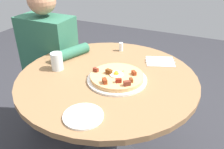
{
  "coord_description": "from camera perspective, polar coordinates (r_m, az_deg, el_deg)",
  "views": [
    {
      "loc": [
        -0.5,
        1.01,
        1.35
      ],
      "look_at": [
        -0.04,
        0.01,
        0.74
      ],
      "focal_mm": 36.93,
      "sensor_mm": 36.0,
      "label": 1
    }
  ],
  "objects": [
    {
      "name": "napkin",
      "position": [
        1.47,
        11.81,
        3.18
      ],
      "size": [
        0.21,
        0.19,
        0.0
      ],
      "primitive_type": "cube",
      "rotation": [
        0.0,
        0.0,
        0.36
      ],
      "color": "white",
      "rests_on": "dining_table"
    },
    {
      "name": "water_glass",
      "position": [
        1.37,
        -13.48,
        3.2
      ],
      "size": [
        0.07,
        0.07,
        0.1
      ],
      "primitive_type": "cylinder",
      "color": "silver",
      "rests_on": "dining_table"
    },
    {
      "name": "pizza_plate",
      "position": [
        1.24,
        1.24,
        -1.2
      ],
      "size": [
        0.32,
        0.32,
        0.01
      ],
      "primitive_type": "cylinder",
      "color": "white",
      "rests_on": "dining_table"
    },
    {
      "name": "bread_plate",
      "position": [
        0.99,
        -7.13,
        -10.16
      ],
      "size": [
        0.17,
        0.17,
        0.01
      ],
      "primitive_type": "cylinder",
      "color": "white",
      "rests_on": "dining_table"
    },
    {
      "name": "breakfast_pizza",
      "position": [
        1.23,
        1.23,
        -0.51
      ],
      "size": [
        0.29,
        0.29,
        0.05
      ],
      "color": "tan",
      "rests_on": "pizza_plate"
    },
    {
      "name": "fork",
      "position": [
        1.48,
        11.75,
        3.64
      ],
      "size": [
        0.17,
        0.07,
        0.0
      ],
      "primitive_type": "cube",
      "rotation": [
        0.0,
        0.0,
        0.36
      ],
      "color": "silver",
      "rests_on": "napkin"
    },
    {
      "name": "knife",
      "position": [
        1.45,
        11.9,
        3.03
      ],
      "size": [
        0.17,
        0.07,
        0.0
      ],
      "primitive_type": "cube",
      "rotation": [
        0.0,
        0.0,
        0.36
      ],
      "color": "silver",
      "rests_on": "napkin"
    },
    {
      "name": "dining_table",
      "position": [
        1.38,
        -1.12,
        -6.31
      ],
      "size": [
        1.0,
        1.0,
        0.72
      ],
      "color": "olive",
      "rests_on": "ground_plane"
    },
    {
      "name": "person_seated",
      "position": [
        1.83,
        -14.6,
        0.75
      ],
      "size": [
        0.53,
        0.37,
        1.14
      ],
      "color": "#2D2D33",
      "rests_on": "ground_plane"
    },
    {
      "name": "salt_shaker",
      "position": [
        1.59,
        2.24,
        6.86
      ],
      "size": [
        0.03,
        0.03,
        0.06
      ],
      "primitive_type": "cylinder",
      "color": "white",
      "rests_on": "dining_table"
    }
  ]
}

